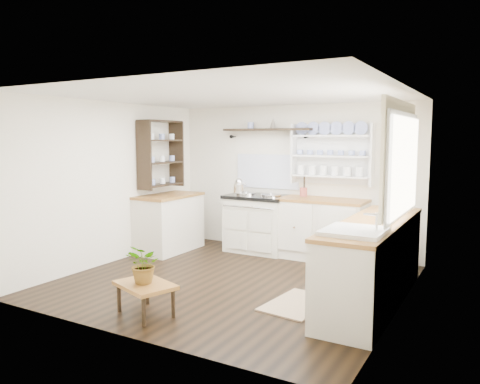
% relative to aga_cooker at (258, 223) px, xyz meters
% --- Properties ---
extents(floor, '(4.00, 3.80, 0.01)m').
position_rel_aga_cooker_xyz_m(floor, '(0.45, -1.57, -0.46)').
color(floor, black).
rests_on(floor, ground).
extents(wall_back, '(4.00, 0.02, 2.30)m').
position_rel_aga_cooker_xyz_m(wall_back, '(0.45, 0.33, 0.69)').
color(wall_back, '#EDE5CD').
rests_on(wall_back, ground).
extents(wall_right, '(0.02, 3.80, 2.30)m').
position_rel_aga_cooker_xyz_m(wall_right, '(2.45, -1.57, 0.69)').
color(wall_right, '#EDE5CD').
rests_on(wall_right, ground).
extents(wall_left, '(0.02, 3.80, 2.30)m').
position_rel_aga_cooker_xyz_m(wall_left, '(-1.55, -1.57, 0.69)').
color(wall_left, '#EDE5CD').
rests_on(wall_left, ground).
extents(ceiling, '(4.00, 3.80, 0.01)m').
position_rel_aga_cooker_xyz_m(ceiling, '(0.45, -1.57, 1.84)').
color(ceiling, white).
rests_on(ceiling, wall_back).
extents(window, '(0.08, 1.55, 1.22)m').
position_rel_aga_cooker_xyz_m(window, '(2.40, -1.42, 1.11)').
color(window, white).
rests_on(window, wall_right).
extents(aga_cooker, '(1.00, 0.70, 0.92)m').
position_rel_aga_cooker_xyz_m(aga_cooker, '(0.00, 0.00, 0.00)').
color(aga_cooker, beige).
rests_on(aga_cooker, floor).
extents(back_cabinets, '(1.27, 0.63, 0.90)m').
position_rel_aga_cooker_xyz_m(back_cabinets, '(1.05, 0.03, 0.01)').
color(back_cabinets, beige).
rests_on(back_cabinets, floor).
extents(right_cabinets, '(0.62, 2.43, 0.90)m').
position_rel_aga_cooker_xyz_m(right_cabinets, '(2.15, -1.47, 0.00)').
color(right_cabinets, beige).
rests_on(right_cabinets, floor).
extents(belfast_sink, '(0.55, 0.60, 0.45)m').
position_rel_aga_cooker_xyz_m(belfast_sink, '(2.15, -2.22, 0.35)').
color(belfast_sink, white).
rests_on(belfast_sink, right_cabinets).
extents(left_cabinets, '(0.62, 1.13, 0.90)m').
position_rel_aga_cooker_xyz_m(left_cabinets, '(-1.25, -0.67, 0.01)').
color(left_cabinets, beige).
rests_on(left_cabinets, floor).
extents(plate_rack, '(1.20, 0.22, 0.90)m').
position_rel_aga_cooker_xyz_m(plate_rack, '(1.10, 0.29, 1.10)').
color(plate_rack, white).
rests_on(plate_rack, wall_back).
extents(high_shelf, '(1.50, 0.29, 0.16)m').
position_rel_aga_cooker_xyz_m(high_shelf, '(0.05, 0.21, 1.45)').
color(high_shelf, black).
rests_on(high_shelf, wall_back).
extents(left_shelving, '(0.28, 0.80, 1.05)m').
position_rel_aga_cooker_xyz_m(left_shelving, '(-1.39, -0.67, 1.09)').
color(left_shelving, black).
rests_on(left_shelving, wall_left).
extents(kettle, '(0.18, 0.18, 0.22)m').
position_rel_aga_cooker_xyz_m(kettle, '(-0.28, -0.12, 0.58)').
color(kettle, silver).
rests_on(kettle, aga_cooker).
extents(utensil_crock, '(0.11, 0.11, 0.13)m').
position_rel_aga_cooker_xyz_m(utensil_crock, '(0.71, 0.11, 0.52)').
color(utensil_crock, '#A6483D').
rests_on(utensil_crock, back_cabinets).
extents(center_table, '(0.71, 0.61, 0.33)m').
position_rel_aga_cooker_xyz_m(center_table, '(0.25, -2.97, -0.17)').
color(center_table, brown).
rests_on(center_table, floor).
extents(potted_plant, '(0.42, 0.39, 0.40)m').
position_rel_aga_cooker_xyz_m(potted_plant, '(0.25, -2.97, 0.07)').
color(potted_plant, '#3F7233').
rests_on(potted_plant, center_table).
extents(floor_rug, '(0.64, 0.91, 0.02)m').
position_rel_aga_cooker_xyz_m(floor_rug, '(1.48, -1.94, -0.45)').
color(floor_rug, '#786345').
rests_on(floor_rug, floor).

